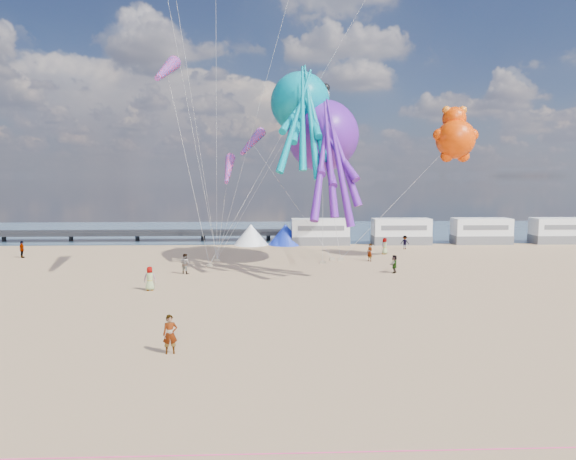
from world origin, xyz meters
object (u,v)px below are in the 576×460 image
(tent_blue, at_px, (286,234))
(beachgoer_0, at_px, (385,246))
(windsock_mid, at_px, (252,142))
(beachgoer_4, at_px, (394,264))
(beachgoer_1, at_px, (185,264))
(sandbag_e, at_px, (217,260))
(kite_octopus_teal, at_px, (300,103))
(kite_panda, at_px, (318,117))
(beachgoer_2, at_px, (405,242))
(kite_teddy_orange, at_px, (455,139))
(beachgoer_6, at_px, (150,278))
(windsock_left, at_px, (166,70))
(beachgoer_3, at_px, (22,249))
(kite_octopus_purple, at_px, (323,136))
(sandbag_d, at_px, (332,259))
(motorhome_1, at_px, (401,231))
(beachgoer_5, at_px, (370,252))
(sandbag_c, at_px, (341,259))
(motorhome_3, at_px, (560,231))
(motorhome_0, at_px, (320,232))
(motorhome_2, at_px, (481,231))
(sandbag_b, at_px, (323,262))
(tent_white, at_px, (251,234))
(sandbag_a, at_px, (210,265))
(standing_person, at_px, (170,334))

(tent_blue, bearing_deg, beachgoer_0, -38.29)
(tent_blue, height_order, windsock_mid, windsock_mid)
(beachgoer_4, distance_m, windsock_mid, 17.23)
(beachgoer_1, xyz_separation_m, sandbag_e, (1.96, 6.31, -0.72))
(kite_octopus_teal, relative_size, kite_panda, 1.88)
(beachgoer_2, height_order, kite_teddy_orange, kite_teddy_orange)
(beachgoer_1, bearing_deg, beachgoer_6, 104.90)
(windsock_left, bearing_deg, beachgoer_3, 145.03)
(beachgoer_2, relative_size, kite_teddy_orange, 0.25)
(beachgoer_1, bearing_deg, windsock_mid, -98.96)
(beachgoer_6, bearing_deg, kite_teddy_orange, -160.73)
(beachgoer_2, xyz_separation_m, kite_octopus_purple, (-10.01, -9.19, 10.65))
(sandbag_d, bearing_deg, motorhome_1, 49.80)
(beachgoer_5, height_order, beachgoer_6, beachgoer_6)
(sandbag_c, bearing_deg, kite_panda, 154.79)
(kite_panda, bearing_deg, windsock_left, -125.16)
(kite_panda, distance_m, kite_teddy_orange, 12.68)
(motorhome_3, bearing_deg, sandbag_c, -157.49)
(tent_blue, bearing_deg, kite_teddy_orange, -39.70)
(motorhome_0, height_order, motorhome_2, same)
(beachgoer_6, distance_m, kite_octopus_teal, 20.16)
(kite_teddy_orange, bearing_deg, kite_octopus_purple, -167.12)
(motorhome_0, distance_m, beachgoer_6, 27.53)
(motorhome_1, distance_m, sandbag_b, 16.78)
(beachgoer_0, distance_m, windsock_left, 27.18)
(beachgoer_4, bearing_deg, motorhome_2, 169.60)
(windsock_left, bearing_deg, kite_panda, 37.80)
(sandbag_d, bearing_deg, kite_octopus_purple, -118.55)
(beachgoer_2, height_order, kite_octopus_teal, kite_octopus_teal)
(motorhome_3, relative_size, kite_octopus_purple, 0.51)
(tent_blue, bearing_deg, beachgoer_1, -116.56)
(beachgoer_4, distance_m, sandbag_b, 7.24)
(beachgoer_3, height_order, kite_octopus_purple, kite_octopus_purple)
(beachgoer_0, bearing_deg, kite_teddy_orange, 96.15)
(motorhome_3, relative_size, tent_white, 1.65)
(sandbag_b, bearing_deg, kite_octopus_teal, -170.02)
(motorhome_2, relative_size, beachgoer_6, 3.93)
(beachgoer_1, bearing_deg, beachgoer_4, -152.61)
(tent_blue, xyz_separation_m, beachgoer_5, (7.45, -11.98, -0.37))
(tent_white, bearing_deg, tent_blue, 0.00)
(tent_white, bearing_deg, motorhome_3, 0.00)
(sandbag_e, bearing_deg, sandbag_b, -10.22)
(motorhome_2, height_order, sandbag_a, motorhome_2)
(beachgoer_4, bearing_deg, sandbag_a, -74.33)
(beachgoer_5, bearing_deg, sandbag_b, -110.44)
(standing_person, height_order, sandbag_d, standing_person)
(motorhome_2, relative_size, beachgoer_4, 4.45)
(tent_blue, distance_m, kite_teddy_orange, 21.93)
(beachgoer_2, relative_size, beachgoer_3, 0.91)
(sandbag_a, relative_size, kite_octopus_purple, 0.04)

